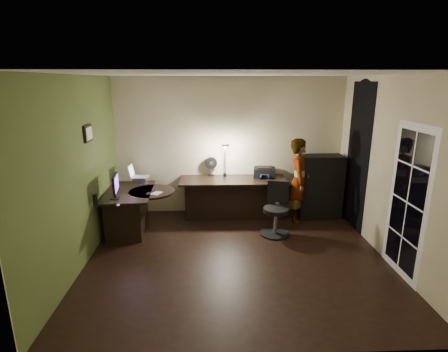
{
  "coord_description": "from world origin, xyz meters",
  "views": [
    {
      "loc": [
        -0.38,
        -4.84,
        2.62
      ],
      "look_at": [
        -0.15,
        1.05,
        1.0
      ],
      "focal_mm": 28.0,
      "sensor_mm": 36.0,
      "label": 1
    }
  ],
  "objects_px": {
    "desk_left": "(130,211)",
    "person": "(299,180)",
    "desk_right": "(233,198)",
    "office_chair": "(276,210)",
    "cabinet": "(320,187)",
    "monitor": "(115,190)"
  },
  "relations": [
    {
      "from": "desk_left",
      "to": "office_chair",
      "type": "relative_size",
      "value": 1.4
    },
    {
      "from": "desk_left",
      "to": "person",
      "type": "xyz_separation_m",
      "value": [
        3.1,
        0.37,
        0.43
      ]
    },
    {
      "from": "person",
      "to": "office_chair",
      "type": "bearing_deg",
      "value": 153.21
    },
    {
      "from": "desk_right",
      "to": "office_chair",
      "type": "bearing_deg",
      "value": -50.47
    },
    {
      "from": "monitor",
      "to": "office_chair",
      "type": "distance_m",
      "value": 2.72
    },
    {
      "from": "office_chair",
      "to": "cabinet",
      "type": "bearing_deg",
      "value": 57.87
    },
    {
      "from": "desk_right",
      "to": "desk_left",
      "type": "bearing_deg",
      "value": -161.62
    },
    {
      "from": "cabinet",
      "to": "office_chair",
      "type": "distance_m",
      "value": 1.3
    },
    {
      "from": "desk_right",
      "to": "person",
      "type": "relative_size",
      "value": 1.29
    },
    {
      "from": "desk_right",
      "to": "monitor",
      "type": "bearing_deg",
      "value": -153.09
    },
    {
      "from": "desk_left",
      "to": "cabinet",
      "type": "relative_size",
      "value": 1.04
    },
    {
      "from": "desk_right",
      "to": "cabinet",
      "type": "height_order",
      "value": "cabinet"
    },
    {
      "from": "person",
      "to": "desk_left",
      "type": "bearing_deg",
      "value": 110.08
    },
    {
      "from": "cabinet",
      "to": "person",
      "type": "relative_size",
      "value": 0.77
    },
    {
      "from": "desk_left",
      "to": "person",
      "type": "relative_size",
      "value": 0.81
    },
    {
      "from": "desk_right",
      "to": "office_chair",
      "type": "relative_size",
      "value": 2.23
    },
    {
      "from": "cabinet",
      "to": "office_chair",
      "type": "height_order",
      "value": "cabinet"
    },
    {
      "from": "monitor",
      "to": "office_chair",
      "type": "height_order",
      "value": "monitor"
    },
    {
      "from": "desk_right",
      "to": "cabinet",
      "type": "relative_size",
      "value": 1.66
    },
    {
      "from": "monitor",
      "to": "person",
      "type": "distance_m",
      "value": 3.32
    },
    {
      "from": "desk_left",
      "to": "monitor",
      "type": "xyz_separation_m",
      "value": [
        -0.13,
        -0.39,
        0.52
      ]
    },
    {
      "from": "office_chair",
      "to": "desk_left",
      "type": "bearing_deg",
      "value": -167.34
    }
  ]
}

